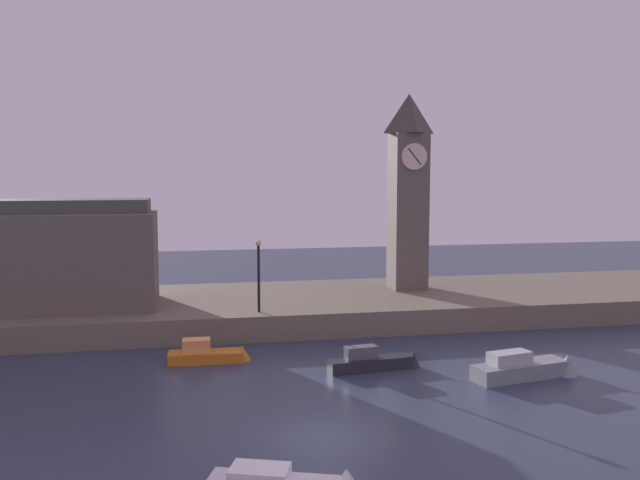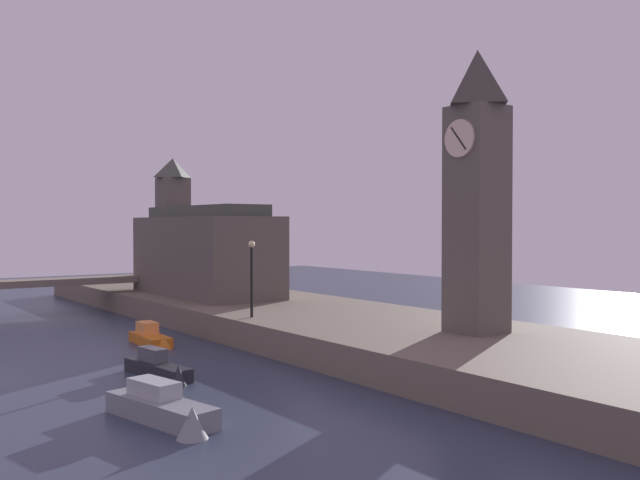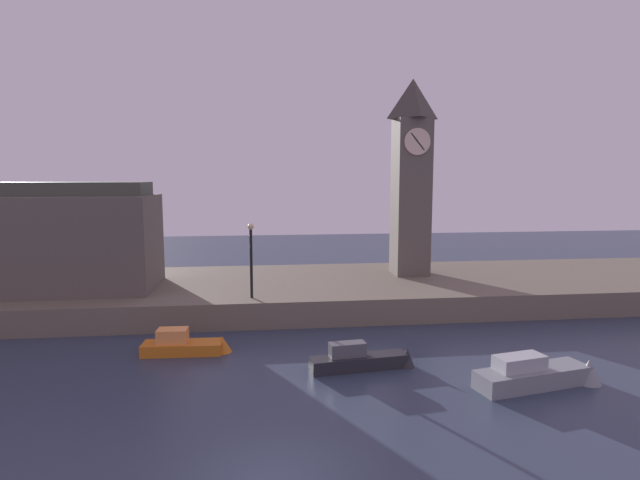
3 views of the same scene
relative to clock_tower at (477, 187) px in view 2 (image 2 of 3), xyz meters
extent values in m
cube|color=#6B6051|center=(-10.23, -1.26, -7.67)|extent=(70.00, 12.00, 1.50)
cube|color=#5B544C|center=(0.00, 0.01, -1.57)|extent=(2.32, 2.32, 10.71)
cylinder|color=beige|center=(0.00, -1.21, 2.20)|extent=(1.76, 0.12, 1.76)
cube|color=black|center=(0.00, -1.28, 2.20)|extent=(0.94, 0.04, 1.12)
pyramid|color=#403A35|center=(0.00, 0.01, 5.13)|extent=(2.55, 2.55, 2.68)
cube|color=#5B544C|center=(-23.58, -2.35, -4.08)|extent=(13.46, 5.77, 5.68)
cube|color=#5B544C|center=(-29.24, -2.35, -2.49)|extent=(2.13, 2.13, 8.85)
pyramid|color=#474C42|center=(-29.24, -2.35, 2.71)|extent=(2.34, 2.34, 1.57)
cube|color=#42473D|center=(-23.58, -2.35, -0.84)|extent=(12.78, 3.46, 0.80)
cylinder|color=black|center=(-10.94, -5.90, -4.98)|extent=(0.16, 0.16, 3.87)
sphere|color=#F2E099|center=(-10.94, -5.90, -2.87)|extent=(0.36, 0.36, 0.36)
cube|color=#232328|center=(-6.26, -13.40, -8.12)|extent=(4.36, 1.45, 0.59)
cube|color=#515156|center=(-6.77, -13.40, -7.53)|extent=(1.63, 0.84, 0.60)
cone|color=#232328|center=(-4.12, -13.40, -8.09)|extent=(0.94, 0.94, 1.07)
cube|color=orange|center=(-14.15, -10.49, -8.15)|extent=(3.74, 1.38, 0.54)
cube|color=#FF9947|center=(-14.59, -10.49, -7.55)|extent=(1.42, 0.92, 0.67)
cone|color=orange|center=(-12.30, -10.49, -8.12)|extent=(1.15, 1.15, 0.92)
cube|color=gray|center=(0.24, -16.03, -8.06)|extent=(4.97, 2.25, 0.73)
cube|color=#A8ADB2|center=(-0.34, -16.03, -7.41)|extent=(2.15, 1.30, 0.55)
cone|color=gray|center=(2.64, -16.03, -8.02)|extent=(1.39, 1.39, 1.20)
camera|label=1|loc=(-14.82, -44.17, 1.17)|focal=37.65mm
camera|label=2|loc=(22.02, -25.32, -1.82)|focal=38.75mm
camera|label=3|loc=(-10.47, -34.17, -0.17)|focal=28.43mm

